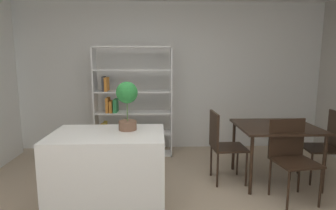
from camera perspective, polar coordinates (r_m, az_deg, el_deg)
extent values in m
cube|color=silver|center=(5.11, -2.30, 5.78)|extent=(6.19, 0.06, 2.67)
cube|color=white|center=(3.08, -12.13, -13.78)|extent=(1.17, 0.77, 0.90)
cylinder|color=brown|center=(3.01, -8.35, -4.19)|extent=(0.19, 0.19, 0.10)
cylinder|color=#476633|center=(2.98, -8.43, -1.20)|extent=(0.01, 0.01, 0.22)
sphere|color=#277A34|center=(2.95, -8.52, 2.57)|extent=(0.23, 0.23, 0.23)
cube|color=white|center=(4.86, -14.80, 0.56)|extent=(0.02, 0.32, 1.87)
cube|color=white|center=(4.74, 0.66, 0.67)|extent=(0.02, 0.32, 1.87)
cube|color=white|center=(4.71, -7.39, 11.80)|extent=(1.32, 0.32, 0.02)
cube|color=white|center=(4.98, -6.95, -9.95)|extent=(1.32, 0.32, 0.02)
cube|color=white|center=(4.87, -7.04, -5.77)|extent=(1.27, 0.32, 0.02)
cube|color=white|center=(4.79, -7.12, -1.54)|extent=(1.27, 0.32, 0.02)
cube|color=white|center=(4.73, -7.21, 2.80)|extent=(1.27, 0.32, 0.02)
cube|color=white|center=(4.70, -7.30, 7.22)|extent=(1.27, 0.32, 0.02)
cube|color=red|center=(5.01, -12.52, -8.82)|extent=(0.06, 0.26, 0.17)
cube|color=silver|center=(4.99, -11.66, -8.69)|extent=(0.04, 0.26, 0.20)
cube|color=#338E4C|center=(4.98, -11.10, -8.46)|extent=(0.04, 0.26, 0.24)
cube|color=#338E4C|center=(4.98, -10.30, -8.86)|extent=(0.05, 0.26, 0.17)
cube|color=orange|center=(4.93, -13.66, -4.80)|extent=(0.04, 0.26, 0.14)
cube|color=gold|center=(4.91, -12.98, -4.57)|extent=(0.06, 0.26, 0.18)
cube|color=orange|center=(4.82, -12.33, 0.03)|extent=(0.05, 0.26, 0.25)
cube|color=orange|center=(4.81, -11.62, -0.29)|extent=(0.05, 0.26, 0.19)
cube|color=#338E4C|center=(4.80, -10.78, -0.12)|extent=(0.06, 0.26, 0.22)
cube|color=#38383D|center=(4.79, -13.11, 4.31)|extent=(0.03, 0.26, 0.24)
cube|color=orange|center=(4.78, -12.58, 4.23)|extent=(0.05, 0.26, 0.23)
cube|color=black|center=(3.99, 21.47, -4.17)|extent=(1.03, 0.91, 0.03)
cylinder|color=black|center=(3.58, 16.84, -11.90)|extent=(0.04, 0.04, 0.75)
cylinder|color=black|center=(3.96, 29.58, -10.67)|extent=(0.04, 0.04, 0.75)
cylinder|color=black|center=(4.29, 13.42, -8.19)|extent=(0.04, 0.04, 0.75)
cylinder|color=black|center=(4.62, 24.44, -7.55)|extent=(0.04, 0.04, 0.75)
cube|color=black|center=(3.85, 12.44, -8.58)|extent=(0.46, 0.44, 0.03)
cube|color=black|center=(3.73, 9.52, -5.07)|extent=(0.05, 0.42, 0.48)
cylinder|color=black|center=(3.83, 15.92, -12.69)|extent=(0.03, 0.03, 0.46)
cylinder|color=black|center=(4.15, 14.18, -10.89)|extent=(0.03, 0.03, 0.46)
cylinder|color=black|center=(3.72, 10.22, -13.15)|extent=(0.03, 0.03, 0.46)
cylinder|color=black|center=(4.05, 8.93, -11.23)|extent=(0.03, 0.03, 0.46)
cube|color=black|center=(3.57, 24.91, -10.73)|extent=(0.52, 0.49, 0.03)
cube|color=black|center=(3.65, 23.35, -6.17)|extent=(0.46, 0.10, 0.46)
cylinder|color=black|center=(3.41, 23.64, -16.00)|extent=(0.03, 0.03, 0.46)
cylinder|color=black|center=(3.63, 29.03, -14.79)|extent=(0.03, 0.03, 0.46)
cylinder|color=black|center=(3.69, 20.34, -13.82)|extent=(0.03, 0.03, 0.46)
cylinder|color=black|center=(3.90, 25.50, -12.88)|extent=(0.03, 0.03, 0.46)
cube|color=black|center=(4.35, 28.98, -7.82)|extent=(0.48, 0.48, 0.03)
cylinder|color=black|center=(4.50, 25.41, -10.09)|extent=(0.03, 0.03, 0.44)
cylinder|color=black|center=(4.17, 27.52, -11.75)|extent=(0.03, 0.03, 0.44)
cylinder|color=black|center=(4.67, 29.82, -9.75)|extent=(0.03, 0.03, 0.44)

